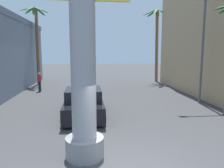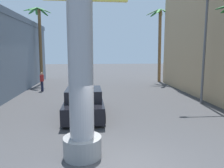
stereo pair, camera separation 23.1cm
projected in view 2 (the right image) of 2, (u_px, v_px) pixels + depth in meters
ground_plane at (106, 99)px, 16.49m from camera, size 91.29×91.29×0.00m
neon_sign_pole at (80, 17)px, 6.79m from camera, size 2.95×1.30×10.43m
street_lamp at (199, 39)px, 14.38m from camera, size 2.62×0.28×7.21m
car_lead at (84, 103)px, 12.25m from camera, size 2.19×5.02×1.56m
palm_tree_far_left at (39, 34)px, 23.27m from camera, size 2.79×2.84×8.20m
palm_tree_far_right at (160, 36)px, 25.20m from camera, size 3.29×3.22×8.38m
pedestrian_far_left at (42, 80)px, 19.52m from camera, size 0.48×0.48×1.70m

